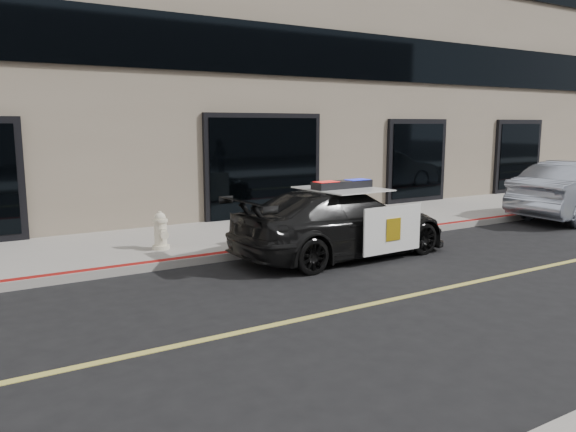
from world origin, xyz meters
TOP-DOWN VIEW (x-y plane):
  - ground at (0.00, 0.00)m, footprint 120.00×120.00m
  - sidewalk_n at (0.00, 5.25)m, footprint 60.00×3.50m
  - building_n at (0.00, 10.50)m, footprint 60.00×7.00m
  - police_car at (-1.67, 2.66)m, footprint 2.30×4.74m
  - fire_hydrant at (-4.71, 4.51)m, footprint 0.34×0.47m

SIDE VIEW (x-z plane):
  - ground at x=0.00m, z-range 0.00..0.00m
  - sidewalk_n at x=0.00m, z-range 0.00..0.15m
  - fire_hydrant at x=-4.71m, z-range 0.13..0.88m
  - police_car at x=-1.67m, z-range -0.08..1.43m
  - building_n at x=0.00m, z-range 0.00..12.00m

